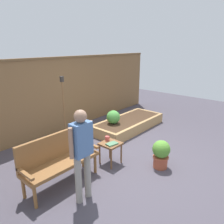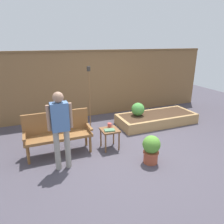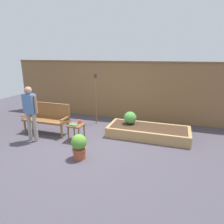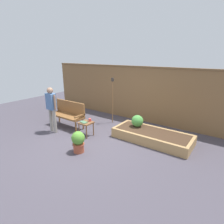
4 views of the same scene
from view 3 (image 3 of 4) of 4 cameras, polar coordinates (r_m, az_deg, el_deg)
name	(u,v)px [view 3 (image 3 of 4)]	position (r m, az deg, el deg)	size (l,w,h in m)	color
ground_plane	(86,144)	(5.58, -7.51, -9.23)	(14.00, 14.00, 0.00)	#47424C
fence_back	(115,90)	(7.57, 0.79, 6.39)	(8.40, 0.14, 2.16)	brown
garden_bench	(47,116)	(6.50, -18.06, -1.06)	(1.44, 0.48, 0.94)	brown
side_table	(76,127)	(5.73, -10.25, -4.33)	(0.40, 0.40, 0.48)	brown
cup_on_table	(80,122)	(5.78, -9.24, -2.73)	(0.13, 0.09, 0.10)	#CC4C47
book_on_table	(74,125)	(5.66, -10.94, -3.59)	(0.24, 0.15, 0.03)	#4C7A56
potted_boxwood	(79,145)	(4.78, -9.44, -9.45)	(0.37, 0.37, 0.60)	#A84C33
raised_planter_bed	(148,132)	(6.09, 10.33, -5.58)	(2.40, 1.00, 0.30)	#AD8451
shrub_near_bench	(130,118)	(6.18, 5.21, -1.66)	(0.39, 0.39, 0.39)	brown
tiki_torch	(96,90)	(6.86, -4.71, 6.21)	(0.10, 0.10, 1.76)	brown
person_by_bench	(30,109)	(5.89, -22.39, 0.71)	(0.47, 0.20, 1.56)	gray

